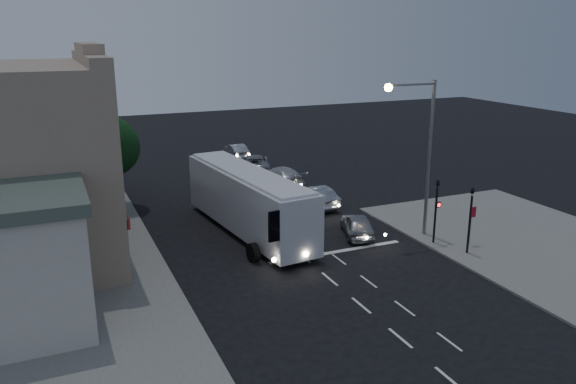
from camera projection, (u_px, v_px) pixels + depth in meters
name	position (u px, v px, depth m)	size (l,w,h in m)	color
ground	(321.00, 271.00, 28.37)	(120.00, 120.00, 0.00)	black
sidewalk_near	(573.00, 258.00, 29.84)	(12.00, 24.00, 0.12)	slate
sidewalk_far	(40.00, 254.00, 30.40)	(12.00, 50.00, 0.12)	slate
road_markings	(314.00, 246.00, 31.78)	(8.00, 30.55, 0.01)	silver
tour_bus	(248.00, 199.00, 33.33)	(3.98, 12.73, 3.84)	silver
car_suv	(357.00, 225.00, 33.21)	(1.58, 3.94, 1.34)	#9A9BA1
car_sedan_a	(315.00, 196.00, 38.73)	(1.54, 4.41, 1.45)	#A6A6AA
car_sedan_b	(280.00, 176.00, 44.05)	(2.09, 5.13, 1.49)	silver
car_sedan_c	(255.00, 163.00, 48.38)	(2.48, 5.39, 1.50)	gray
car_extra	(236.00, 151.00, 53.84)	(1.40, 4.02, 1.33)	#BDBDC1
traffic_signal_main	(436.00, 204.00, 31.32)	(0.25, 0.35, 4.10)	black
traffic_signal_side	(471.00, 212.00, 29.85)	(0.18, 0.15, 4.10)	black
regulatory_sign	(472.00, 219.00, 31.31)	(0.45, 0.12, 2.20)	slate
streetlight	(421.00, 141.00, 31.56)	(3.32, 0.44, 9.00)	slate
main_building	(7.00, 164.00, 28.62)	(10.12, 12.00, 11.00)	gray
low_building_north	(25.00, 153.00, 39.86)	(9.40, 9.40, 6.50)	#BFB5A4
street_tree	(109.00, 144.00, 37.21)	(4.00, 4.00, 6.20)	black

